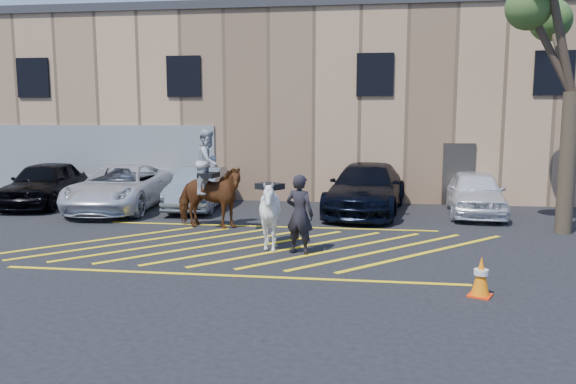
# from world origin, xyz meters

# --- Properties ---
(ground) EXTENTS (90.00, 90.00, 0.00)m
(ground) POSITION_xyz_m (0.00, 0.00, 0.00)
(ground) COLOR black
(ground) RESTS_ON ground
(car_black_suv) EXTENTS (2.46, 4.80, 1.57)m
(car_black_suv) POSITION_xyz_m (-8.51, 4.91, 0.78)
(car_black_suv) COLOR black
(car_black_suv) RESTS_ON ground
(car_white_pickup) EXTENTS (2.85, 5.57, 1.50)m
(car_white_pickup) POSITION_xyz_m (-5.48, 4.42, 0.75)
(car_white_pickup) COLOR silver
(car_white_pickup) RESTS_ON ground
(car_silver_sedan) EXTENTS (1.64, 4.26, 1.39)m
(car_silver_sedan) POSITION_xyz_m (-2.91, 5.01, 0.69)
(car_silver_sedan) COLOR gray
(car_silver_sedan) RESTS_ON ground
(car_blue_suv) EXTENTS (2.97, 5.73, 1.59)m
(car_blue_suv) POSITION_xyz_m (2.77, 4.99, 0.79)
(car_blue_suv) COLOR black
(car_blue_suv) RESTS_ON ground
(car_white_suv) EXTENTS (2.06, 4.32, 1.42)m
(car_white_suv) POSITION_xyz_m (6.24, 5.05, 0.71)
(car_white_suv) COLOR white
(car_white_suv) RESTS_ON ground
(handler) EXTENTS (0.79, 0.65, 1.85)m
(handler) POSITION_xyz_m (1.23, -0.79, 0.93)
(handler) COLOR black
(handler) RESTS_ON ground
(warehouse) EXTENTS (32.42, 10.20, 7.30)m
(warehouse) POSITION_xyz_m (-0.01, 11.99, 3.65)
(warehouse) COLOR tan
(warehouse) RESTS_ON ground
(hatching_zone) EXTENTS (12.60, 5.12, 0.01)m
(hatching_zone) POSITION_xyz_m (-0.00, -0.30, 0.01)
(hatching_zone) COLOR yellow
(hatching_zone) RESTS_ON ground
(mounted_bay) EXTENTS (2.25, 1.29, 2.80)m
(mounted_bay) POSITION_xyz_m (-1.65, 1.77, 1.13)
(mounted_bay) COLOR #582C15
(mounted_bay) RESTS_ON ground
(saddled_white) EXTENTS (2.01, 2.06, 1.71)m
(saddled_white) POSITION_xyz_m (0.48, -0.46, 0.86)
(saddled_white) COLOR white
(saddled_white) RESTS_ON ground
(traffic_cone) EXTENTS (0.50, 0.50, 0.73)m
(traffic_cone) POSITION_xyz_m (4.77, -3.43, 0.37)
(traffic_cone) COLOR #F03309
(traffic_cone) RESTS_ON ground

